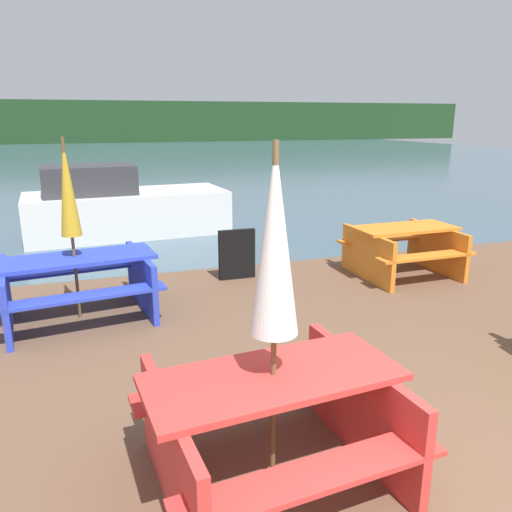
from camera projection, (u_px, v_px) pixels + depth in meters
The scene contains 9 objects.
water at pixel (124, 157), 31.01m from camera, with size 60.00×50.00×0.00m.
far_treeline at pixel (109, 122), 48.80m from camera, with size 80.00×1.60×4.00m.
picnic_table_red at pixel (273, 417), 3.24m from camera, with size 1.76×1.52×0.77m.
picnic_table_blue at pixel (77, 281), 5.94m from camera, with size 1.99×1.61×0.76m.
picnic_table_orange at pixel (403, 246), 7.59m from camera, with size 1.57×1.42×0.76m.
umbrella_white at pixel (275, 244), 2.93m from camera, with size 0.30×0.30×2.22m.
umbrella_gold at pixel (67, 189), 5.65m from camera, with size 0.23×0.23×2.14m.
boat at pixel (122, 208), 10.27m from camera, with size 4.12×1.98×1.44m.
signboard at pixel (237, 254), 7.43m from camera, with size 0.55×0.08×0.75m.
Camera 1 is at (-1.95, -1.62, 2.33)m, focal length 35.00 mm.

